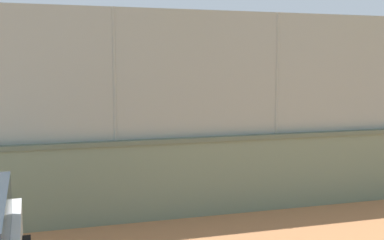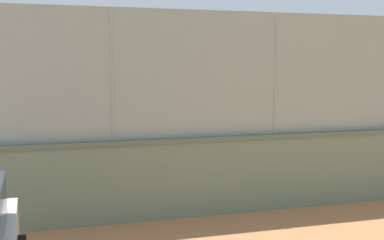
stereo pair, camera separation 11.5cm
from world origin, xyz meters
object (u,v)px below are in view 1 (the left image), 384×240
(player_baseline_waiting, at_px, (112,136))
(sports_ball, at_px, (300,120))
(player_foreground_swinging, at_px, (97,108))
(spare_ball_by_wall, at_px, (239,192))
(player_at_service_line, at_px, (248,126))

(player_baseline_waiting, xyz_separation_m, sports_ball, (-5.75, -1.12, 0.11))
(player_foreground_swinging, bearing_deg, spare_ball_by_wall, 100.22)
(player_at_service_line, relative_size, player_foreground_swinging, 1.06)
(player_foreground_swinging, bearing_deg, sports_ball, 122.13)
(player_foreground_swinging, distance_m, sports_ball, 10.56)
(player_foreground_swinging, relative_size, player_baseline_waiting, 0.87)
(player_foreground_swinging, height_order, player_baseline_waiting, player_baseline_waiting)
(player_foreground_swinging, height_order, spare_ball_by_wall, player_foreground_swinging)
(player_baseline_waiting, height_order, spare_ball_by_wall, player_baseline_waiting)
(player_foreground_swinging, bearing_deg, player_baseline_waiting, 89.22)
(player_at_service_line, height_order, spare_ball_by_wall, player_at_service_line)
(player_at_service_line, bearing_deg, sports_ball, 159.26)
(sports_ball, xyz_separation_m, spare_ball_by_wall, (3.32, 3.78, -1.02))
(player_at_service_line, distance_m, player_baseline_waiting, 4.61)
(player_baseline_waiting, bearing_deg, player_at_service_line, -158.75)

